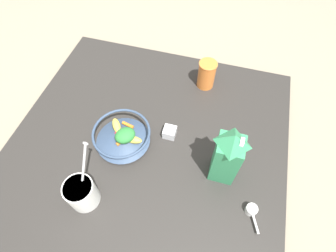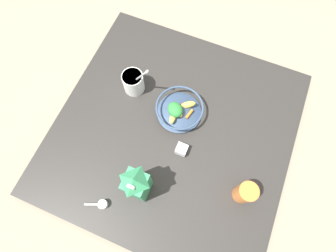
# 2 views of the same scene
# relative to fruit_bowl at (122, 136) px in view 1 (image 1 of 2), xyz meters

# --- Properties ---
(ground_plane) EXTENTS (6.00, 6.00, 0.00)m
(ground_plane) POSITION_rel_fruit_bowl_xyz_m (0.01, -0.09, -0.08)
(ground_plane) COLOR gray
(countertop) EXTENTS (1.08, 1.08, 0.04)m
(countertop) POSITION_rel_fruit_bowl_xyz_m (0.01, -0.09, -0.06)
(countertop) COLOR #2D2B28
(countertop) RESTS_ON ground_plane
(fruit_bowl) EXTENTS (0.22, 0.22, 0.10)m
(fruit_bowl) POSITION_rel_fruit_bowl_xyz_m (0.00, 0.00, 0.00)
(fruit_bowl) COLOR #384C6B
(fruit_bowl) RESTS_ON countertop
(milk_carton) EXTENTS (0.09, 0.09, 0.26)m
(milk_carton) POSITION_rel_fruit_bowl_xyz_m (-0.02, -0.39, 0.09)
(milk_carton) COLOR #338C59
(milk_carton) RESTS_ON countertop
(yogurt_tub) EXTENTS (0.15, 0.10, 0.25)m
(yogurt_tub) POSITION_rel_fruit_bowl_xyz_m (-0.25, 0.04, 0.02)
(yogurt_tub) COLOR white
(yogurt_tub) RESTS_ON countertop
(drinking_cup) EXTENTS (0.08, 0.08, 0.13)m
(drinking_cup) POSITION_rel_fruit_bowl_xyz_m (0.39, -0.25, 0.03)
(drinking_cup) COLOR orange
(drinking_cup) RESTS_ON countertop
(spice_jar) EXTENTS (0.05, 0.05, 0.04)m
(spice_jar) POSITION_rel_fruit_bowl_xyz_m (0.08, -0.17, -0.02)
(spice_jar) COLOR silver
(spice_jar) RESTS_ON countertop
(measuring_scoop) EXTENTS (0.09, 0.05, 0.03)m
(measuring_scoop) POSITION_rel_fruit_bowl_xyz_m (-0.14, -0.52, -0.03)
(measuring_scoop) COLOR white
(measuring_scoop) RESTS_ON countertop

